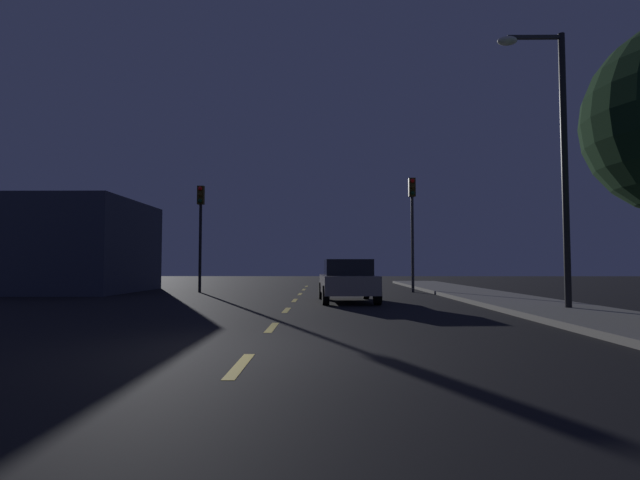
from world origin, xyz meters
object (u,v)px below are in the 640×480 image
traffic_signal_right (412,213)px  car_stopped_ahead (347,280)px  traffic_signal_left (200,218)px  street_lamp_right (555,145)px

traffic_signal_right → car_stopped_ahead: 7.38m
traffic_signal_left → traffic_signal_right: (10.20, 0.00, 0.23)m
traffic_signal_left → car_stopped_ahead: size_ratio=1.31×
car_stopped_ahead → street_lamp_right: bearing=-34.3°
traffic_signal_right → car_stopped_ahead: (-3.40, -5.80, -3.05)m
traffic_signal_right → car_stopped_ahead: bearing=-120.4°
traffic_signal_left → street_lamp_right: size_ratio=0.65×
traffic_signal_left → street_lamp_right: bearing=-37.8°
car_stopped_ahead → traffic_signal_right: bearing=59.6°
traffic_signal_left → street_lamp_right: (12.41, -9.62, 1.09)m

